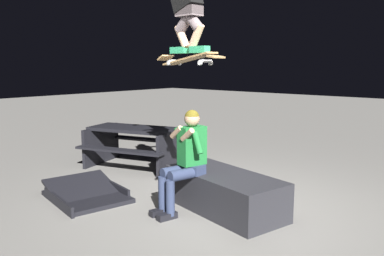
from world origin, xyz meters
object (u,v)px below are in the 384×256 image
at_px(skater_airborne, 186,2).
at_px(kicker_ramp, 87,195).
at_px(ledge_box_main, 224,192).
at_px(skateboard, 189,59).
at_px(picnic_table_back, 135,141).
at_px(person_sitting_on_ledge, 185,156).

bearing_deg(skater_airborne, kicker_ramp, 23.48).
height_order(ledge_box_main, skateboard, skateboard).
xyz_separation_m(skateboard, skater_airborne, (0.06, -0.01, 0.69)).
relative_size(kicker_ramp, picnic_table_back, 0.66).
bearing_deg(skateboard, kicker_ramp, 22.47).
distance_m(ledge_box_main, picnic_table_back, 2.75).
bearing_deg(skateboard, picnic_table_back, -25.30).
bearing_deg(kicker_ramp, picnic_table_back, -62.85).
relative_size(person_sitting_on_ledge, picnic_table_back, 0.66).
bearing_deg(skater_airborne, skateboard, 174.64).
bearing_deg(picnic_table_back, skateboard, 154.70).
height_order(skater_airborne, picnic_table_back, skater_airborne).
height_order(person_sitting_on_ledge, picnic_table_back, person_sitting_on_ledge).
xyz_separation_m(skateboard, kicker_ramp, (1.43, 0.59, -1.92)).
bearing_deg(person_sitting_on_ledge, kicker_ramp, 21.28).
distance_m(skateboard, skater_airborne, 0.69).
xyz_separation_m(skater_airborne, picnic_table_back, (2.24, -1.08, -2.16)).
bearing_deg(skater_airborne, person_sitting_on_ledge, 119.14).
height_order(ledge_box_main, person_sitting_on_ledge, person_sitting_on_ledge).
relative_size(skateboard, picnic_table_back, 0.51).
height_order(skateboard, skater_airborne, skater_airborne).
bearing_deg(ledge_box_main, picnic_table_back, -16.27).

